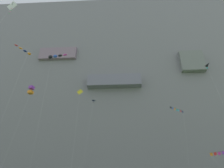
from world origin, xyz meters
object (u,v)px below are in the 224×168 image
kite_delta_far_left (208,73)px  kite_diamond_mid_right (9,10)px  kite_diamond_high_right (79,98)px  kite_banner_low_center (177,112)px  kite_banner_front_field (224,154)px  kite_delta_upper_left (91,109)px  kite_windsock_low_right (25,52)px  kite_box_high_left (31,90)px  kite_windsock_high_center (55,56)px

kite_delta_far_left → kite_diamond_mid_right: bearing=-162.2°
kite_diamond_high_right → kite_banner_low_center: size_ratio=1.05×
kite_banner_front_field → kite_delta_upper_left: bearing=155.7°
kite_windsock_low_right → kite_banner_front_field: size_ratio=3.33×
kite_windsock_low_right → kite_banner_front_field: bearing=5.2°
kite_diamond_high_right → kite_banner_front_field: 29.80m
kite_windsock_low_right → kite_diamond_mid_right: bearing=-83.8°
kite_banner_front_field → kite_diamond_mid_right: bearing=-160.1°
kite_windsock_low_right → kite_box_high_left: size_ratio=1.29×
kite_banner_front_field → kite_banner_low_center: bearing=105.9°
kite_windsock_high_center → kite_diamond_mid_right: bearing=-101.4°
kite_windsock_low_right → kite_diamond_high_right: 16.11m
kite_banner_low_center → kite_windsock_low_right: bearing=-156.9°
kite_box_high_left → kite_delta_upper_left: (12.21, 10.72, -0.40)m
kite_windsock_low_right → kite_delta_upper_left: kite_windsock_low_right is taller
kite_delta_upper_left → kite_delta_far_left: bearing=-26.2°
kite_windsock_high_center → kite_banner_front_field: bearing=-4.2°
kite_windsock_low_right → kite_diamond_high_right: kite_windsock_low_right is taller
kite_diamond_mid_right → kite_windsock_high_center: 16.66m
kite_delta_far_left → kite_diamond_high_right: bearing=173.8°
kite_diamond_mid_right → kite_box_high_left: size_ratio=1.42×
kite_windsock_low_right → kite_diamond_high_right: bearing=23.4°
kite_diamond_mid_right → kite_banner_low_center: bearing=36.2°
kite_diamond_mid_right → kite_diamond_high_right: kite_diamond_mid_right is taller
kite_windsock_high_center → kite_banner_front_field: size_ratio=3.68×
kite_windsock_low_right → kite_box_high_left: kite_windsock_low_right is taller
kite_diamond_high_right → kite_banner_low_center: 25.77m
kite_windsock_high_center → kite_banner_front_field: (34.69, -2.52, -25.06)m
kite_windsock_low_right → kite_banner_low_center: kite_windsock_low_right is taller
kite_delta_far_left → kite_delta_upper_left: bearing=153.8°
kite_diamond_mid_right → kite_delta_upper_left: bearing=64.5°
kite_diamond_high_right → kite_windsock_high_center: size_ratio=0.69×
kite_diamond_high_right → kite_box_high_left: bearing=-176.5°
kite_box_high_left → kite_banner_front_field: 40.70m
kite_diamond_high_right → kite_delta_upper_left: 10.23m
kite_box_high_left → kite_diamond_high_right: size_ratio=1.02×
kite_banner_low_center → kite_banner_front_field: 17.50m
kite_windsock_high_center → kite_banner_low_center: bearing=16.2°
kite_windsock_low_right → kite_windsock_high_center: 8.19m
kite_windsock_low_right → kite_banner_front_field: kite_windsock_low_right is taller
kite_windsock_low_right → kite_delta_far_left: (39.67, 2.22, -5.58)m
kite_delta_upper_left → kite_banner_low_center: size_ratio=1.11×
kite_box_high_left → kite_windsock_high_center: (3.37, 1.59, 10.68)m
kite_windsock_low_right → kite_windsock_high_center: size_ratio=0.91×
kite_banner_front_field → kite_box_high_left: bearing=178.6°
kite_delta_upper_left → kite_box_high_left: bearing=-138.7°
kite_windsock_low_right → kite_delta_far_left: bearing=3.2°
kite_diamond_high_right → kite_windsock_high_center: bearing=173.3°
kite_diamond_mid_right → kite_delta_upper_left: kite_diamond_mid_right is taller
kite_windsock_high_center → kite_delta_far_left: 36.60m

